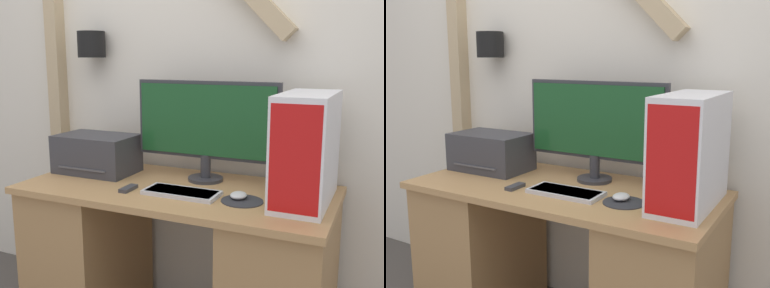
# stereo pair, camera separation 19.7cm
# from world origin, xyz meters

# --- Properties ---
(wall_back) EXTENTS (6.40, 0.20, 2.70)m
(wall_back) POSITION_xyz_m (-0.01, 0.71, 1.35)
(wall_back) COLOR silver
(wall_back) RESTS_ON ground_plane
(desk) EXTENTS (1.42, 0.65, 0.76)m
(desk) POSITION_xyz_m (0.00, 0.33, 0.39)
(desk) COLOR tan
(desk) RESTS_ON ground_plane
(monitor) EXTENTS (0.70, 0.17, 0.47)m
(monitor) POSITION_xyz_m (0.08, 0.49, 1.03)
(monitor) COLOR #333338
(monitor) RESTS_ON desk
(keyboard) EXTENTS (0.33, 0.15, 0.02)m
(keyboard) POSITION_xyz_m (0.07, 0.23, 0.77)
(keyboard) COLOR silver
(keyboard) RESTS_ON desk
(mousepad) EXTENTS (0.17, 0.17, 0.00)m
(mousepad) POSITION_xyz_m (0.34, 0.25, 0.76)
(mousepad) COLOR #2D2D33
(mousepad) RESTS_ON desk
(mouse) EXTENTS (0.07, 0.08, 0.03)m
(mouse) POSITION_xyz_m (0.32, 0.27, 0.77)
(mouse) COLOR silver
(mouse) RESTS_ON mousepad
(computer_tower) EXTENTS (0.20, 0.47, 0.44)m
(computer_tower) POSITION_xyz_m (0.57, 0.36, 0.98)
(computer_tower) COLOR white
(computer_tower) RESTS_ON desk
(printer) EXTENTS (0.39, 0.26, 0.19)m
(printer) POSITION_xyz_m (-0.49, 0.40, 0.85)
(printer) COLOR #38383D
(printer) RESTS_ON desk
(remote_control) EXTENTS (0.04, 0.10, 0.02)m
(remote_control) POSITION_xyz_m (-0.17, 0.19, 0.76)
(remote_control) COLOR #38383D
(remote_control) RESTS_ON desk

